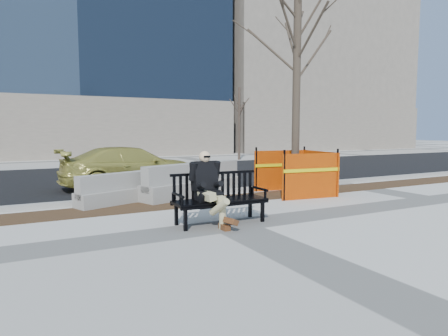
{
  "coord_description": "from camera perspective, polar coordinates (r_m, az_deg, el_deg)",
  "views": [
    {
      "loc": [
        -3.66,
        -6.71,
        1.88
      ],
      "look_at": [
        0.28,
        0.84,
        1.05
      ],
      "focal_mm": 31.79,
      "sensor_mm": 36.0,
      "label": 1
    }
  ],
  "objects": [
    {
      "name": "seated_man",
      "position": [
        7.97,
        -2.44,
        -8.07
      ],
      "size": [
        0.64,
        1.05,
        1.45
      ],
      "primitive_type": null,
      "rotation": [
        0.0,
        0.0,
        -0.02
      ],
      "color": "black",
      "rests_on": "ground"
    },
    {
      "name": "mulch_strip",
      "position": [
        10.18,
        -6.0,
        -5.07
      ],
      "size": [
        40.0,
        1.2,
        0.02
      ],
      "primitive_type": "cube",
      "color": "#47301C",
      "rests_on": "ground"
    },
    {
      "name": "bench",
      "position": [
        8.03,
        -0.56,
        -7.96
      ],
      "size": [
        1.94,
        0.73,
        1.03
      ],
      "primitive_type": null,
      "rotation": [
        0.0,
        0.0,
        -0.02
      ],
      "color": "black",
      "rests_on": "ground"
    },
    {
      "name": "asphalt_street",
      "position": [
        16.05,
        -14.17,
        -1.31
      ],
      "size": [
        60.0,
        10.4,
        0.01
      ],
      "primitive_type": "cube",
      "color": "black",
      "rests_on": "ground"
    },
    {
      "name": "jersey_barrier_left",
      "position": [
        10.62,
        -13.67,
        -4.78
      ],
      "size": [
        2.77,
        1.5,
        0.79
      ],
      "primitive_type": null,
      "rotation": [
        0.0,
        0.0,
        0.37
      ],
      "color": "gray",
      "rests_on": "ground"
    },
    {
      "name": "building_right",
      "position": [
        42.91,
        10.89,
        19.79
      ],
      "size": [
        20.0,
        12.0,
        25.0
      ],
      "primitive_type": "cube",
      "color": "gray",
      "rests_on": "ground"
    },
    {
      "name": "tree_fence",
      "position": [
        11.77,
        10.12,
        -3.71
      ],
      "size": [
        2.98,
        2.98,
        6.74
      ],
      "primitive_type": null,
      "rotation": [
        0.0,
        0.0,
        -0.11
      ],
      "color": "#E85503",
      "rests_on": "ground"
    },
    {
      "name": "far_tree_right",
      "position": [
        24.72,
        2.18,
        1.2
      ],
      "size": [
        2.21,
        2.21,
        4.82
      ],
      "primitive_type": null,
      "rotation": [
        0.0,
        0.0,
        0.28
      ],
      "color": "#49392E",
      "rests_on": "ground"
    },
    {
      "name": "ground",
      "position": [
        7.87,
        1.04,
        -8.23
      ],
      "size": [
        120.0,
        120.0,
        0.0
      ],
      "primitive_type": "plane",
      "color": "beige",
      "rests_on": "ground"
    },
    {
      "name": "jersey_barrier_right",
      "position": [
        11.25,
        -4.37,
        -4.06
      ],
      "size": [
        3.34,
        1.72,
        0.95
      ],
      "primitive_type": null,
      "rotation": [
        0.0,
        0.0,
        0.34
      ],
      "color": "gray",
      "rests_on": "ground"
    },
    {
      "name": "sedan",
      "position": [
        13.3,
        -12.98,
        -2.7
      ],
      "size": [
        4.62,
        2.02,
        1.32
      ],
      "primitive_type": "imported",
      "rotation": [
        0.0,
        0.0,
        1.61
      ],
      "color": "#AAA243",
      "rests_on": "ground"
    },
    {
      "name": "curb",
      "position": [
        11.05,
        -7.82,
        -3.96
      ],
      "size": [
        60.0,
        0.25,
        0.12
      ],
      "primitive_type": "cube",
      "color": "#9E9B93",
      "rests_on": "ground"
    }
  ]
}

